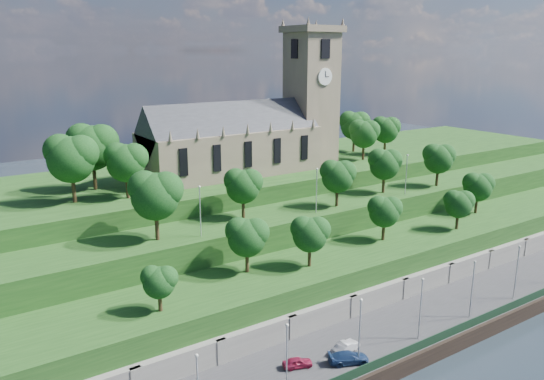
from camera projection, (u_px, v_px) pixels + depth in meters
ground at (444, 357)px, 65.48m from camera, size 320.00×320.00×0.00m
promenade at (407, 329)px, 70.07m from camera, size 160.00×12.00×2.00m
quay_wall at (445, 349)px, 65.16m from camera, size 160.00×0.50×2.20m
fence at (441, 336)px, 65.30m from camera, size 160.00×0.10×1.20m
retaining_wall at (376, 302)px, 74.51m from camera, size 160.00×2.10×5.00m
embankment_lower at (348, 277)px, 78.99m from camera, size 160.00×12.00×8.00m
embankment_upper at (304, 243)px, 87.36m from camera, size 160.00×10.00×12.00m
hilltop at (240, 204)px, 103.93m from camera, size 160.00×32.00×15.00m
church at (253, 130)px, 97.28m from camera, size 38.60×12.35×27.60m
trees_lower at (369, 215)px, 79.18m from camera, size 67.24×8.78×7.60m
trees_upper at (309, 175)px, 83.73m from camera, size 61.49×8.28×9.52m
trees_hilltop at (222, 141)px, 92.70m from camera, size 72.07×15.87×10.70m
lamp_posts_promenade at (421, 304)px, 64.73m from camera, size 60.36×0.36×8.13m
lamp_posts_upper at (317, 187)px, 82.34m from camera, size 40.36×0.36×7.19m
car_left at (298, 362)px, 59.81m from camera, size 3.68×2.41×1.17m
car_middle at (346, 347)px, 62.81m from camera, size 4.19×2.20×1.31m
car_right at (349, 358)px, 60.59m from camera, size 5.05×3.62×1.36m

